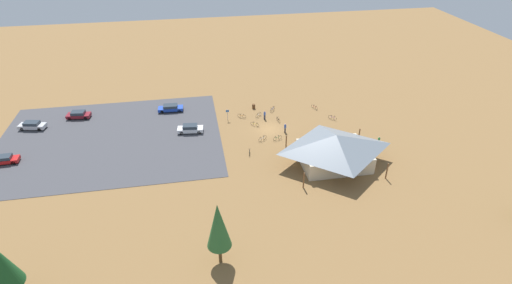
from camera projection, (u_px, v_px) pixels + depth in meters
name	position (u px, v px, depth m)	size (l,w,h in m)	color
ground	(269.00, 129.00, 71.18)	(160.00, 160.00, 0.00)	olive
parking_lot_asphalt	(110.00, 139.00, 68.29)	(37.36, 28.81, 0.05)	#424247
bike_pavilion	(335.00, 147.00, 60.65)	(13.00, 10.79, 5.06)	beige
trash_bin	(254.00, 106.00, 77.97)	(0.60, 0.60, 0.90)	brown
lot_sign	(227.00, 113.00, 73.35)	(0.56, 0.08, 2.20)	#99999E
pine_west	(218.00, 226.00, 42.41)	(2.72, 2.72, 8.44)	brown
bicycle_silver_by_bin	(262.00, 139.00, 67.68)	(1.55, 1.01, 0.84)	black
bicycle_blue_back_row	(273.00, 109.00, 77.07)	(1.19, 1.42, 0.88)	black
bicycle_teal_mid_cluster	(249.00, 152.00, 64.11)	(0.51, 1.60, 0.78)	black
bicycle_purple_yard_center	(332.00, 118.00, 74.13)	(1.25, 1.19, 0.87)	black
bicycle_orange_near_sign	(242.00, 116.00, 74.70)	(1.52, 0.77, 0.78)	black
bicycle_red_front_row	(315.00, 107.00, 77.89)	(0.80, 1.58, 0.80)	black
bicycle_yellow_trailside	(255.00, 124.00, 72.03)	(1.37, 1.09, 0.80)	black
bicycle_white_lone_east	(258.00, 115.00, 75.06)	(1.28, 1.20, 0.82)	black
bicycle_green_yard_left	(277.00, 138.00, 67.84)	(1.64, 0.66, 0.85)	black
bicycle_black_near_porch	(278.00, 120.00, 73.41)	(0.48, 1.62, 0.81)	black
car_red_mid_lot	(3.00, 160.00, 61.71)	(4.49, 1.86, 1.28)	red
car_white_by_curb	(190.00, 129.00, 69.86)	(4.60, 2.23, 1.42)	white
car_silver_front_row	(32.00, 125.00, 70.87)	(4.81, 2.58, 1.40)	#BCBCC1
car_maroon_aisle_side	(78.00, 115.00, 74.42)	(4.41, 2.29, 1.34)	maroon
car_blue_back_corner	(171.00, 108.00, 76.83)	(4.80, 2.02, 1.29)	#1E42B2
visitor_by_pavilion	(285.00, 128.00, 69.75)	(0.36, 0.37, 1.76)	#2D3347
visitor_at_bikes	(379.00, 141.00, 66.13)	(0.39, 0.36, 1.68)	#2D3347
visitor_near_lot	(265.00, 115.00, 73.94)	(0.36, 0.36, 1.71)	#2D3347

